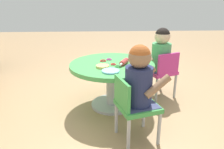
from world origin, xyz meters
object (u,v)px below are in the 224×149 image
(craft_table, at_px, (112,74))
(child_chair_left, at_px, (134,106))
(child_chair_right, at_px, (162,71))
(seated_child_right, at_px, (161,51))
(craft_scissors, at_px, (132,61))
(rolling_pin, at_px, (124,62))
(seated_child_left, at_px, (139,78))

(craft_table, height_order, child_chair_left, child_chair_left)
(craft_table, relative_size, child_chair_left, 1.59)
(craft_table, xyz_separation_m, child_chair_right, (0.21, -0.57, -0.05))
(seated_child_right, bearing_deg, craft_scissors, 115.87)
(craft_table, xyz_separation_m, rolling_pin, (-0.03, -0.12, 0.14))
(craft_table, relative_size, craft_scissors, 5.98)
(craft_table, distance_m, child_chair_right, 0.61)
(child_chair_right, distance_m, rolling_pin, 0.55)
(seated_child_left, relative_size, child_chair_right, 0.95)
(rolling_pin, bearing_deg, child_chair_right, -62.57)
(craft_scissors, bearing_deg, seated_child_right, -64.13)
(craft_table, distance_m, craft_scissors, 0.25)
(seated_child_left, distance_m, craft_scissors, 0.66)
(seated_child_left, height_order, seated_child_right, same)
(child_chair_left, height_order, rolling_pin, child_chair_left)
(rolling_pin, bearing_deg, seated_child_right, -58.15)
(child_chair_left, bearing_deg, craft_scissors, -5.94)
(seated_child_right, relative_size, rolling_pin, 2.34)
(child_chair_left, distance_m, seated_child_left, 0.23)
(seated_child_left, relative_size, craft_scissors, 3.58)
(seated_child_left, bearing_deg, rolling_pin, 6.43)
(seated_child_left, bearing_deg, craft_table, 17.26)
(child_chair_right, relative_size, rolling_pin, 2.46)
(child_chair_left, bearing_deg, craft_table, 13.50)
(rolling_pin, xyz_separation_m, craft_scissors, (0.10, -0.09, -0.02))
(seated_child_left, distance_m, rolling_pin, 0.55)
(child_chair_right, xyz_separation_m, rolling_pin, (-0.24, 0.45, 0.19))
(seated_child_right, xyz_separation_m, rolling_pin, (-0.27, 0.44, -0.04))
(child_chair_right, bearing_deg, craft_scissors, 109.91)
(craft_table, height_order, seated_child_left, seated_child_left)
(seated_child_left, height_order, craft_scissors, seated_child_left)
(child_chair_right, bearing_deg, rolling_pin, 117.43)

